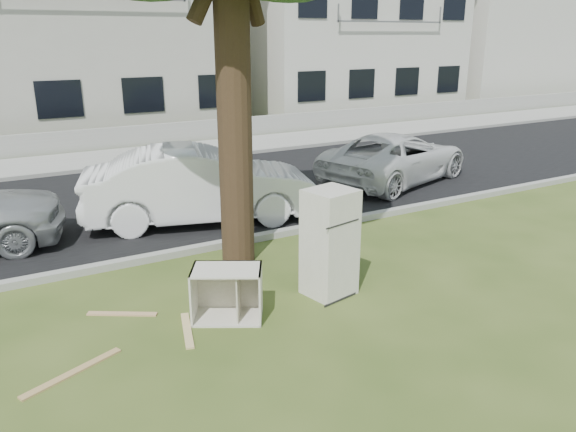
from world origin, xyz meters
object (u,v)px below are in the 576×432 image
car_right (396,157)px  fridge (330,243)px  cabinet (227,293)px  car_center (201,185)px

car_right → fridge: bearing=115.1°
cabinet → car_center: size_ratio=0.20×
fridge → car_right: (5.09, 4.65, -0.16)m
cabinet → car_right: 8.13m
cabinet → car_right: (6.68, 4.62, 0.27)m
fridge → cabinet: 1.64m
car_center → car_right: (5.49, 0.62, -0.13)m
fridge → car_right: 6.90m
fridge → cabinet: size_ratio=1.72×
fridge → car_right: bearing=30.6°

